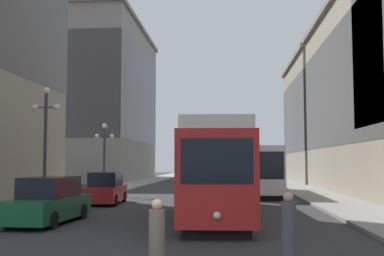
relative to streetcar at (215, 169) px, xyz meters
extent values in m
cube|color=gray|center=(-9.43, 27.81, -2.03)|extent=(3.28, 120.00, 0.15)
cube|color=gray|center=(6.83, 27.81, -2.03)|extent=(3.28, 120.00, 0.15)
cube|color=black|center=(0.00, 0.01, -1.93)|extent=(2.67, 12.77, 0.35)
cube|color=red|center=(0.00, 0.01, -0.20)|extent=(3.10, 13.88, 3.10)
cube|color=black|center=(0.00, 0.01, 0.50)|extent=(3.11, 13.33, 1.08)
cube|color=silver|center=(0.00, 0.01, 1.57)|extent=(2.89, 13.60, 0.44)
cube|color=black|center=(0.25, -6.86, 0.34)|extent=(2.21, 0.16, 1.40)
sphere|color=#F2EACC|center=(0.25, -6.93, -1.30)|extent=(0.24, 0.24, 0.24)
cube|color=black|center=(3.02, 13.36, -1.93)|extent=(2.44, 10.61, 0.35)
cube|color=silver|center=(3.02, 13.36, -0.20)|extent=(2.85, 11.54, 3.10)
cube|color=black|center=(3.02, 13.36, 0.34)|extent=(2.87, 11.08, 1.30)
cube|color=black|center=(2.88, 7.64, 0.11)|extent=(2.31, 0.14, 1.71)
cylinder|color=black|center=(-7.40, -4.64, -1.78)|extent=(0.21, 0.65, 0.64)
cylinder|color=black|center=(-7.28, -1.64, -1.78)|extent=(0.21, 0.65, 0.64)
cylinder|color=black|center=(-5.70, -4.71, -1.78)|extent=(0.21, 0.65, 0.64)
cylinder|color=black|center=(-5.57, -1.71, -1.78)|extent=(0.21, 0.65, 0.64)
cube|color=#14512D|center=(-6.49, -3.17, -1.50)|extent=(1.99, 4.90, 0.84)
cube|color=black|center=(-6.48, -3.05, -0.68)|extent=(1.69, 2.72, 0.80)
cylinder|color=black|center=(-7.29, 3.84, -1.78)|extent=(0.21, 0.65, 0.64)
cylinder|color=black|center=(-7.40, 6.46, -1.78)|extent=(0.21, 0.65, 0.64)
cylinder|color=black|center=(-5.58, 3.92, -1.78)|extent=(0.21, 0.65, 0.64)
cylinder|color=black|center=(-5.69, 6.54, -1.78)|extent=(0.21, 0.65, 0.64)
cube|color=maroon|center=(-6.49, 5.19, -1.50)|extent=(1.99, 4.30, 0.84)
cube|color=black|center=(-6.49, 5.29, -0.68)|extent=(1.69, 2.39, 0.80)
cylinder|color=#6B5B4C|center=(-0.97, -10.79, -1.42)|extent=(0.36, 0.36, 1.36)
sphere|color=tan|center=(-0.97, -10.79, -0.63)|extent=(0.24, 0.24, 0.24)
cylinder|color=#4C4C56|center=(2.09, -9.21, -1.39)|extent=(0.37, 0.37, 1.42)
sphere|color=tan|center=(2.09, -9.21, -0.56)|extent=(0.25, 0.25, 0.25)
cylinder|color=#333338|center=(-8.39, 0.95, 0.87)|extent=(0.16, 0.16, 5.64)
sphere|color=white|center=(-8.39, 0.95, 3.86)|extent=(0.36, 0.36, 0.36)
sphere|color=white|center=(-8.94, 0.95, 3.02)|extent=(0.31, 0.31, 0.31)
sphere|color=white|center=(-7.84, 0.95, 3.02)|extent=(0.31, 0.31, 0.31)
cube|color=#333338|center=(-8.39, 0.95, 3.02)|extent=(1.10, 0.06, 0.06)
cylinder|color=#333338|center=(-8.39, 11.73, 0.41)|extent=(0.16, 0.16, 4.73)
sphere|color=white|center=(-8.39, 11.73, 2.94)|extent=(0.36, 0.36, 0.36)
sphere|color=white|center=(-8.94, 11.73, 2.21)|extent=(0.31, 0.31, 0.31)
sphere|color=white|center=(-7.84, 11.73, 2.21)|extent=(0.31, 0.31, 0.31)
cube|color=#333338|center=(-8.39, 11.73, 2.21)|extent=(1.10, 0.06, 0.06)
cube|color=gray|center=(-17.78, 39.74, 8.07)|extent=(13.41, 23.93, 20.33)
cube|color=#423F43|center=(-17.78, 39.74, 9.08)|extent=(13.45, 23.97, 12.20)
cube|color=slate|center=(-17.78, 39.74, 18.48)|extent=(14.01, 24.53, 0.50)
cube|color=gray|center=(14.41, 35.17, 5.08)|extent=(11.87, 16.77, 14.36)
cube|color=#494440|center=(14.41, 35.17, 5.80)|extent=(11.91, 16.81, 8.62)
cube|color=gray|center=(14.41, 35.17, 12.51)|extent=(12.47, 17.37, 0.50)
camera|label=1|loc=(0.59, -20.79, 0.30)|focal=42.59mm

